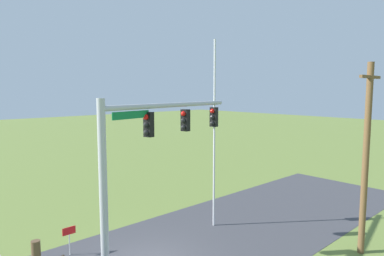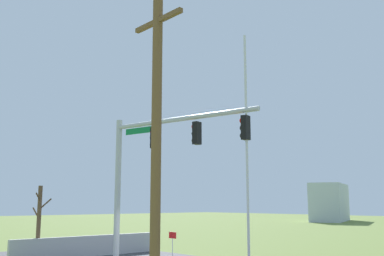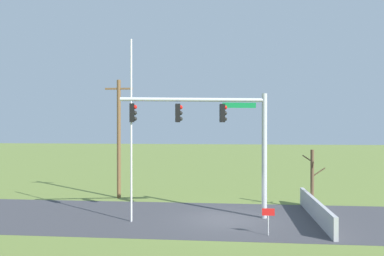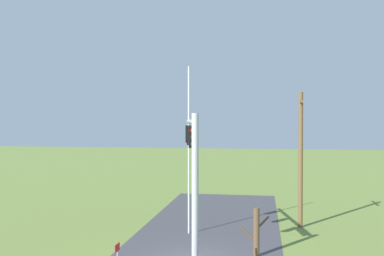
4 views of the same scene
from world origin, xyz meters
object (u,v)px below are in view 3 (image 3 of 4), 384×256
(signal_mast, at_px, (221,129))
(open_sign, at_px, (268,215))
(utility_pole, at_px, (119,137))
(flagpole, at_px, (131,131))
(bare_tree, at_px, (312,178))

(signal_mast, distance_m, open_sign, 5.25)
(utility_pole, relative_size, open_sign, 6.59)
(flagpole, relative_size, bare_tree, 2.66)
(signal_mast, distance_m, utility_pole, 8.90)
(flagpole, xyz_separation_m, utility_pole, (-2.49, 6.30, -0.50))
(flagpole, height_order, utility_pole, flagpole)
(flagpole, height_order, open_sign, flagpole)
(bare_tree, bearing_deg, flagpole, -158.47)
(bare_tree, relative_size, open_sign, 2.88)
(signal_mast, xyz_separation_m, flagpole, (-4.59, -0.95, -0.09))
(signal_mast, relative_size, open_sign, 6.21)
(signal_mast, xyz_separation_m, utility_pole, (-7.08, 5.35, -0.59))
(signal_mast, xyz_separation_m, open_sign, (2.17, -2.82, -3.87))
(signal_mast, bearing_deg, utility_pole, 142.92)
(open_sign, bearing_deg, signal_mast, 127.59)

